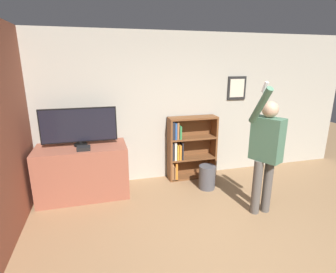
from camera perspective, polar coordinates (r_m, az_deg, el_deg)
The scene contains 8 objects.
ground_plane at distance 3.30m, azimuth 17.60°, elevation -26.13°, with size 14.00×14.00×0.00m, color #93704C.
wall_back at distance 4.94m, azimuth 2.50°, elevation 6.31°, with size 7.13×0.09×2.70m.
tv_ledge at distance 4.59m, azimuth -17.99°, elevation -7.20°, with size 1.43×0.71×0.86m.
television at distance 4.42m, azimuth -18.78°, elevation 2.14°, with size 1.18×0.22×0.62m.
game_console at distance 4.25m, azimuth -17.89°, elevation -2.45°, with size 0.20×0.16×0.06m.
bookshelf at distance 4.99m, azimuth 4.20°, elevation -2.37°, with size 0.93×0.28×1.20m.
person at distance 3.93m, azimuth 20.62°, elevation -2.36°, with size 0.56×0.55×1.95m.
waste_bin at distance 4.74m, azimuth 8.50°, elevation -8.74°, with size 0.29×0.29×0.42m.
Camera 1 is at (-1.47, -2.01, 2.17)m, focal length 28.00 mm.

